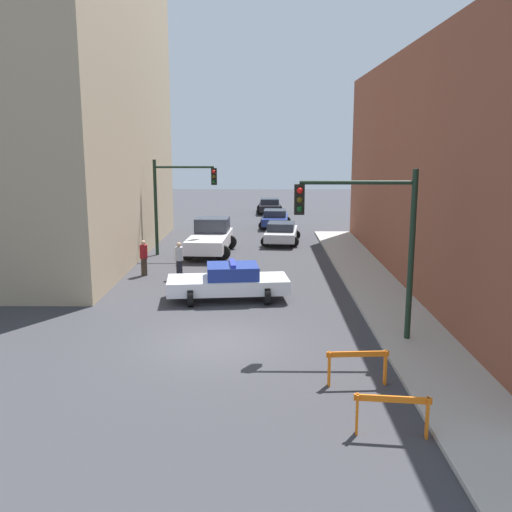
% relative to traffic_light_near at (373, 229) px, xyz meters
% --- Properties ---
extents(ground_plane, '(120.00, 120.00, 0.00)m').
position_rel_traffic_light_near_xyz_m(ground_plane, '(-4.73, -0.21, -3.53)').
color(ground_plane, '#38383D').
extents(sidewalk_right, '(2.40, 44.00, 0.12)m').
position_rel_traffic_light_near_xyz_m(sidewalk_right, '(1.47, -0.21, -3.47)').
color(sidewalk_right, '#B2ADA3').
rests_on(sidewalk_right, ground_plane).
extents(building_corner_left, '(14.00, 20.00, 17.64)m').
position_rel_traffic_light_near_xyz_m(building_corner_left, '(-16.73, 13.79, 5.29)').
color(building_corner_left, tan).
rests_on(building_corner_left, ground_plane).
extents(traffic_light_near, '(3.64, 0.35, 5.20)m').
position_rel_traffic_light_near_xyz_m(traffic_light_near, '(0.00, 0.00, 0.00)').
color(traffic_light_near, black).
rests_on(traffic_light_near, sidewalk_right).
extents(traffic_light_far, '(3.44, 0.35, 5.20)m').
position_rel_traffic_light_near_xyz_m(traffic_light_far, '(-8.03, 13.97, -0.13)').
color(traffic_light_far, black).
rests_on(traffic_light_far, ground_plane).
extents(police_car, '(4.87, 2.68, 1.52)m').
position_rel_traffic_light_near_xyz_m(police_car, '(-4.62, 4.82, -2.81)').
color(police_car, white).
rests_on(police_car, ground_plane).
extents(white_truck, '(2.83, 5.50, 1.90)m').
position_rel_traffic_light_near_xyz_m(white_truck, '(-6.21, 14.42, -2.62)').
color(white_truck, silver).
rests_on(white_truck, ground_plane).
extents(parked_car_near, '(2.55, 4.46, 1.31)m').
position_rel_traffic_light_near_xyz_m(parked_car_near, '(-2.16, 17.75, -2.86)').
color(parked_car_near, silver).
rests_on(parked_car_near, ground_plane).
extents(parked_car_mid, '(2.43, 4.39, 1.31)m').
position_rel_traffic_light_near_xyz_m(parked_car_mid, '(-2.39, 24.51, -2.86)').
color(parked_car_mid, navy).
rests_on(parked_car_mid, ground_plane).
extents(parked_car_far, '(2.29, 4.31, 1.31)m').
position_rel_traffic_light_near_xyz_m(parked_car_far, '(-2.68, 33.12, -2.86)').
color(parked_car_far, black).
rests_on(parked_car_far, ground_plane).
extents(pedestrian_crossing, '(0.43, 0.43, 1.66)m').
position_rel_traffic_light_near_xyz_m(pedestrian_crossing, '(-7.10, 8.45, -2.67)').
color(pedestrian_crossing, black).
rests_on(pedestrian_crossing, ground_plane).
extents(pedestrian_corner, '(0.51, 0.51, 1.66)m').
position_rel_traffic_light_near_xyz_m(pedestrian_corner, '(-8.82, 8.95, -2.67)').
color(pedestrian_corner, '#382D23').
rests_on(pedestrian_corner, ground_plane).
extents(barrier_front, '(1.60, 0.33, 0.90)m').
position_rel_traffic_light_near_xyz_m(barrier_front, '(-0.61, -5.82, -2.91)').
color(barrier_front, orange).
rests_on(barrier_front, ground_plane).
extents(barrier_mid, '(1.60, 0.26, 0.90)m').
position_rel_traffic_light_near_xyz_m(barrier_mid, '(-0.91, -3.24, -2.91)').
color(barrier_mid, orange).
rests_on(barrier_mid, ground_plane).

